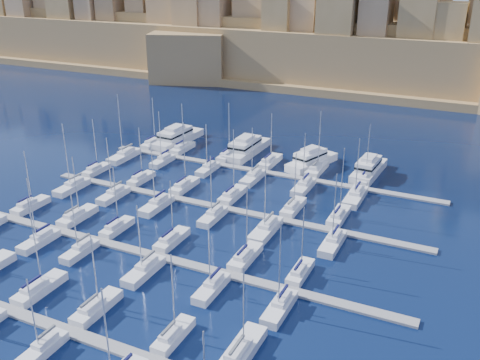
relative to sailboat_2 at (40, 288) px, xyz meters
The scene contains 50 objects.
ground 30.77m from the sailboat_2, 67.81° to the left, with size 600.00×600.00×0.00m, color black.
pontoon_near 12.87m from the sailboat_2, 25.39° to the right, with size 84.00×2.00×0.40m, color slate.
pontoon_mid_near 20.18m from the sailboat_2, 54.83° to the left, with size 84.00×2.00×0.40m, color slate.
pontoon_mid_far 40.21m from the sailboat_2, 73.20° to the left, with size 84.00×2.00×0.40m, color slate.
pontoon_far 61.59m from the sailboat_2, 79.13° to the left, with size 84.00×2.00×0.40m, color slate.
sailboat_2 is the anchor object (origin of this frame).
sailboat_3 10.98m from the sailboat_2, ahead, with size 2.69×8.96×12.51m.
sailboat_4 24.31m from the sailboat_2, ahead, with size 2.35×7.84×13.18m.
sailboat_5 33.85m from the sailboat_2, ahead, with size 3.01×10.03×13.09m.
sailboat_9 14.65m from the sailboat_2, 44.26° to the right, with size 2.29×7.63×11.88m.
sailboat_12 32.11m from the sailboat_2, 137.54° to the left, with size 2.58×8.60×12.63m.
sailboat_13 24.90m from the sailboat_2, 118.07° to the left, with size 2.76×9.20×13.14m.
sailboat_14 21.45m from the sailboat_2, 94.74° to the left, with size 2.40×7.98×13.03m.
sailboat_15 23.92m from the sailboat_2, 65.22° to the left, with size 2.60×8.68×12.26m.
sailboat_16 32.85m from the sailboat_2, 41.85° to the left, with size 2.73×9.09×13.73m.
sailboat_17 40.51m from the sailboat_2, 31.79° to the left, with size 2.37×7.91×12.30m.
sailboat_19 15.93m from the sailboat_2, 134.57° to the left, with size 2.55×8.49×13.26m.
sailboat_20 11.87m from the sailboat_2, 100.46° to the left, with size 2.35×7.84×12.03m.
sailboat_21 15.97m from the sailboat_2, 43.89° to the left, with size 2.72×9.06×12.86m.
sailboat_22 26.27m from the sailboat_2, 25.76° to the left, with size 2.51×8.35×11.89m.
sailboat_23 36.64m from the sailboat_2, 17.81° to the left, with size 2.64×8.79×14.80m.
sailboat_24 49.87m from the sailboat_2, 119.51° to the left, with size 2.41×8.04×13.37m.
sailboat_25 44.96m from the sailboat_2, 105.11° to the left, with size 2.41×8.04×13.02m.
sailboat_26 43.91m from the sailboat_2, 90.70° to the left, with size 2.72×9.06×15.54m.
sailboat_27 45.44m from the sailboat_2, 75.58° to the left, with size 2.78×9.27×15.41m.
sailboat_28 50.47m from the sailboat_2, 60.21° to the left, with size 2.65×8.85×12.59m.
sailboat_29 55.79m from the sailboat_2, 51.80° to the left, with size 2.68×8.93×14.90m.
sailboat_30 39.96m from the sailboat_2, 124.56° to the left, with size 2.82×9.40×15.68m.
sailboat_31 35.22m from the sailboat_2, 109.30° to the left, with size 2.61×8.71×13.99m.
sailboat_32 32.86m from the sailboat_2, 90.88° to the left, with size 2.85×9.49×14.74m.
sailboat_33 35.50m from the sailboat_2, 69.81° to the left, with size 2.57×8.56×13.69m.
sailboat_34 40.23m from the sailboat_2, 53.67° to the left, with size 3.12×10.40×15.45m.
sailboat_35 49.14m from the sailboat_2, 42.09° to the left, with size 2.80×9.33×14.40m.
sailboat_36 70.09m from the sailboat_2, 109.52° to the left, with size 2.82×9.38×13.57m.
sailboat_37 67.36m from the sailboat_2, 102.15° to the left, with size 2.69×8.96×13.00m.
sailboat_38 65.91m from the sailboat_2, 90.51° to the left, with size 2.72×9.06×14.64m.
sailboat_39 67.16m from the sailboat_2, 80.80° to the left, with size 2.96×9.86×13.21m.
sailboat_40 70.28m from the sailboat_2, 71.01° to the left, with size 3.06×10.19×15.15m.
sailboat_41 74.05m from the sailboat_2, 62.09° to the left, with size 2.43×8.11×13.87m.
sailboat_42 59.53m from the sailboat_2, 114.28° to the left, with size 3.21×10.69×17.16m.
sailboat_43 57.09m from the sailboat_2, 103.83° to the left, with size 2.50×8.33×13.85m.
sailboat_44 55.40m from the sailboat_2, 90.80° to the left, with size 2.52×8.40×12.31m.
sailboat_45 56.07m from the sailboat_2, 78.48° to the left, with size 2.80×9.32×13.12m.
sailboat_46 59.67m from the sailboat_2, 66.79° to the left, with size 2.86×9.53×13.58m.
sailboat_47 64.76m from the sailboat_2, 57.07° to the left, with size 3.16×10.52×14.15m.
motor_yacht_a 73.52m from the sailboat_2, 105.07° to the left, with size 6.60×19.01×5.25m.
motor_yacht_b 70.95m from the sailboat_2, 88.29° to the left, with size 6.02×18.72×5.25m.
motor_yacht_c 72.44m from the sailboat_2, 73.67° to the left, with size 9.32×16.32×5.25m.
motor_yacht_d 77.67m from the sailboat_2, 63.64° to the left, with size 5.70×16.10×5.25m.
fortified_city 184.63m from the sailboat_2, 86.44° to the left, with size 460.00×108.95×59.52m.
Camera 1 is at (45.45, -77.77, 47.09)m, focal length 40.00 mm.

